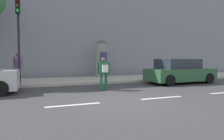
# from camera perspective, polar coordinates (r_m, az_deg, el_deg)

# --- Properties ---
(ground_plane) EXTENTS (80.00, 80.00, 0.00)m
(ground_plane) POSITION_cam_1_polar(r_m,az_deg,el_deg) (7.40, 2.61, -8.64)
(ground_plane) COLOR #38383A
(sidewalk_curb) EXTENTS (36.00, 4.00, 0.15)m
(sidewalk_curb) POSITION_cam_1_polar(r_m,az_deg,el_deg) (14.01, -9.16, -2.86)
(sidewalk_curb) COLOR #B2ADA3
(sidewalk_curb) RESTS_ON ground_plane
(lane_markings) EXTENTS (25.80, 0.16, 0.01)m
(lane_markings) POSITION_cam_1_polar(r_m,az_deg,el_deg) (7.40, 2.61, -8.61)
(lane_markings) COLOR silver
(lane_markings) RESTS_ON ground_plane
(building_backdrop) EXTENTS (36.00, 5.00, 11.87)m
(building_backdrop) POSITION_cam_1_polar(r_m,az_deg,el_deg) (19.37, -12.59, 16.16)
(building_backdrop) COLOR gray
(building_backdrop) RESTS_ON ground_plane
(traffic_light) EXTENTS (0.24, 0.45, 4.46)m
(traffic_light) POSITION_cam_1_polar(r_m,az_deg,el_deg) (11.99, -24.59, 10.62)
(traffic_light) COLOR black
(traffic_light) RESTS_ON sidewalk_curb
(poster_column) EXTENTS (1.00, 1.00, 2.79)m
(poster_column) POSITION_cam_1_polar(r_m,az_deg,el_deg) (15.57, -2.91, 3.23)
(poster_column) COLOR gray
(poster_column) RESTS_ON sidewalk_curb
(pedestrian_with_backpack) EXTENTS (0.68, 0.39, 1.58)m
(pedestrian_with_backpack) POSITION_cam_1_polar(r_m,az_deg,el_deg) (9.90, -2.31, -0.16)
(pedestrian_with_backpack) COLOR #1E5938
(pedestrian_with_backpack) RESTS_ON ground_plane
(pedestrian_in_dark_shirt) EXTENTS (0.50, 0.50, 1.75)m
(pedestrian_in_dark_shirt) POSITION_cam_1_polar(r_m,az_deg,el_deg) (12.93, -24.65, 1.36)
(pedestrian_in_dark_shirt) COLOR #724C84
(pedestrian_in_dark_shirt) RESTS_ON sidewalk_curb
(parked_car_silver) EXTENTS (4.43, 2.08, 1.51)m
(parked_car_silver) POSITION_cam_1_polar(r_m,az_deg,el_deg) (13.40, 18.25, -0.46)
(parked_car_silver) COLOR #2D5938
(parked_car_silver) RESTS_ON ground_plane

